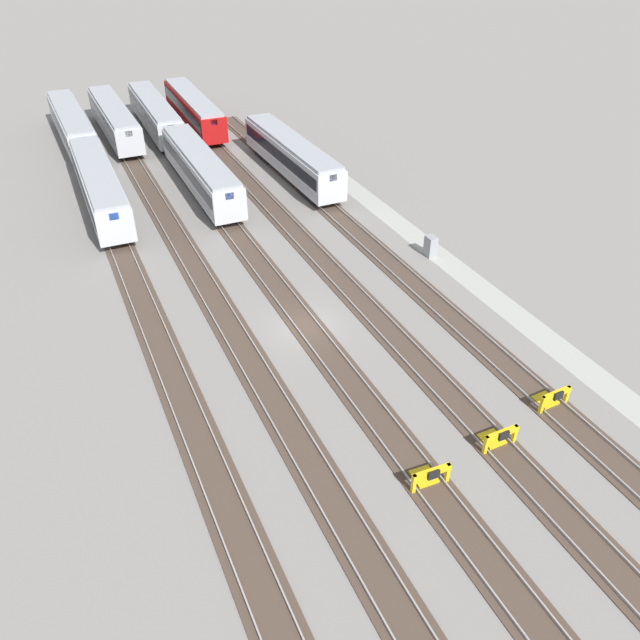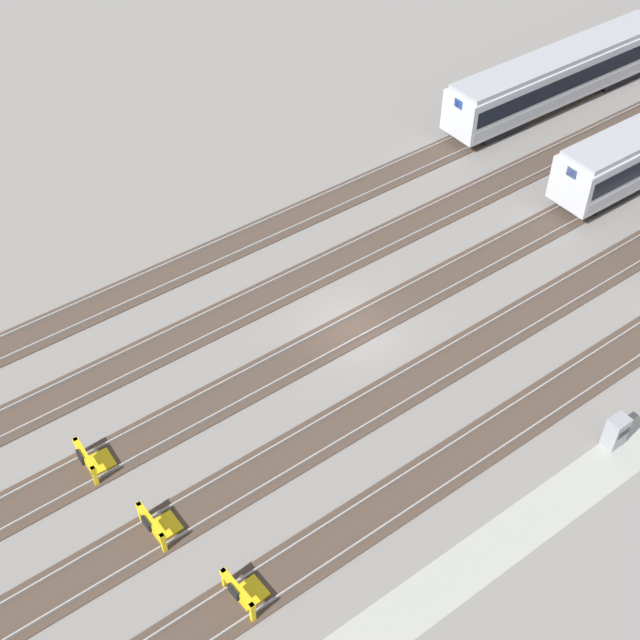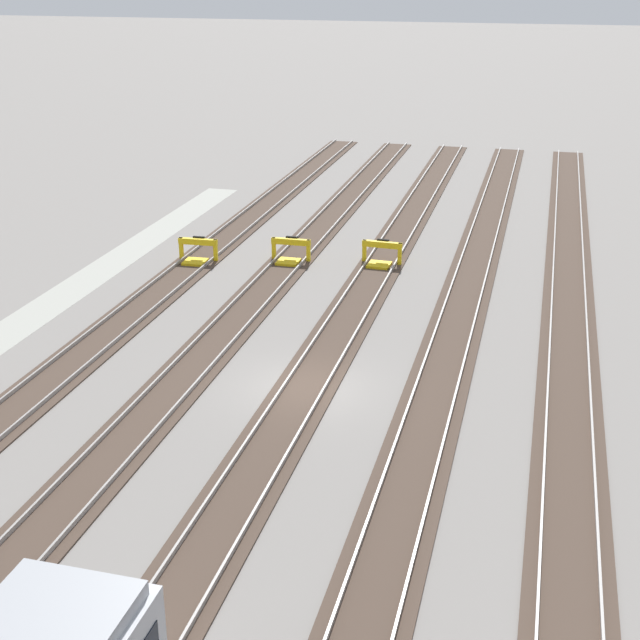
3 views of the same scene
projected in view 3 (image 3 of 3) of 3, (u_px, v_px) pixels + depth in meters
The scene contains 9 objects.
ground_plane at pixel (306, 388), 31.49m from camera, with size 400.00×400.00×0.00m, color gray.
rail_track_nearest at pixel (76, 360), 33.56m from camera, with size 90.00×2.23×0.21m.
rail_track_near_inner at pixel (187, 373), 32.51m from camera, with size 90.00×2.23×0.21m.
rail_track_middle at pixel (306, 387), 31.47m from camera, with size 90.00×2.24×0.21m.
rail_track_far_inner at pixel (433, 401), 30.43m from camera, with size 90.00×2.23×0.21m.
rail_track_farthest at pixel (569, 417), 29.38m from camera, with size 90.00×2.23×0.21m.
bumper_stop_nearest_track at pixel (197, 252), 44.37m from camera, with size 1.38×2.01×1.22m.
bumper_stop_near_inner_track at pixel (290, 252), 44.37m from camera, with size 1.35×2.00×1.22m.
bumper_stop_middle_track at pixel (381, 255), 43.92m from camera, with size 1.38×2.01×1.22m.
Camera 3 is at (27.26, 7.55, 14.04)m, focal length 50.00 mm.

